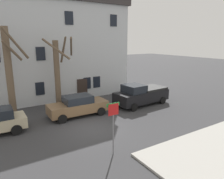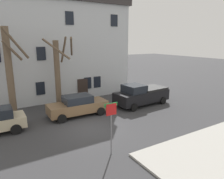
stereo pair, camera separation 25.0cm
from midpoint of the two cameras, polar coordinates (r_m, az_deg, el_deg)
The scene contains 7 objects.
ground_plane at distance 14.85m, azimuth -6.05°, elevation -10.57°, with size 120.00×120.00×0.00m, color #38383A.
building_main at distance 24.44m, azimuth -17.29°, elevation 12.33°, with size 16.10×8.39×11.48m.
tree_bare_near at distance 18.10m, azimuth -26.72°, elevation 4.98°, with size 2.88×2.45×7.83m.
tree_bare_mid at distance 19.15m, azimuth -14.82°, elevation 4.88°, with size 3.14×2.63×6.29m.
car_brown_sedan at distance 17.13m, azimuth -9.66°, elevation -4.37°, with size 4.77×2.10×1.68m.
pickup_truck_black at distance 19.91m, azimuth 7.57°, elevation -1.36°, with size 5.50×2.60×2.03m.
street_sign_pole at distance 10.91m, azimuth -0.30°, elevation -8.09°, with size 0.76×0.07×2.88m.
Camera 1 is at (-5.91, -12.21, 6.01)m, focal length 33.53 mm.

